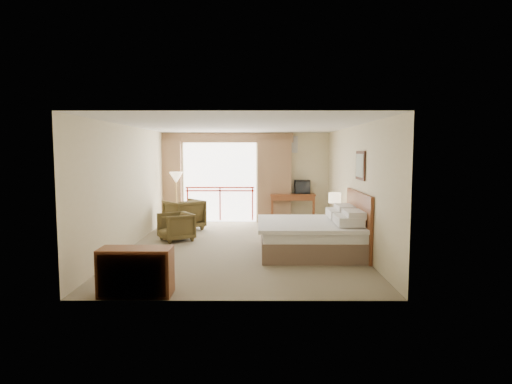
{
  "coord_description": "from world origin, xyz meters",
  "views": [
    {
      "loc": [
        0.34,
        -9.46,
        2.14
      ],
      "look_at": [
        0.31,
        0.4,
        1.2
      ],
      "focal_mm": 30.0,
      "sensor_mm": 36.0,
      "label": 1
    }
  ],
  "objects_px": {
    "table_lamp": "(335,198)",
    "armchair_far": "(184,229)",
    "tv": "(302,187)",
    "wastebasket": "(274,222)",
    "armchair_near": "(176,241)",
    "desk": "(292,200)",
    "side_table": "(174,221)",
    "dresser": "(136,272)",
    "floor_lamp": "(176,180)",
    "bed": "(312,236)",
    "nightstand": "(335,227)"
  },
  "relations": [
    {
      "from": "table_lamp",
      "to": "armchair_far",
      "type": "bearing_deg",
      "value": 162.26
    },
    {
      "from": "wastebasket",
      "to": "side_table",
      "type": "xyz_separation_m",
      "value": [
        -2.66,
        -0.87,
        0.19
      ]
    },
    {
      "from": "bed",
      "to": "armchair_near",
      "type": "bearing_deg",
      "value": 157.82
    },
    {
      "from": "desk",
      "to": "dresser",
      "type": "relative_size",
      "value": 1.25
    },
    {
      "from": "tv",
      "to": "armchair_far",
      "type": "xyz_separation_m",
      "value": [
        -3.36,
        -1.22,
        -1.08
      ]
    },
    {
      "from": "table_lamp",
      "to": "side_table",
      "type": "bearing_deg",
      "value": 170.0
    },
    {
      "from": "table_lamp",
      "to": "wastebasket",
      "type": "xyz_separation_m",
      "value": [
        -1.4,
        1.59,
        -0.85
      ]
    },
    {
      "from": "table_lamp",
      "to": "tv",
      "type": "distance_m",
      "value": 2.53
    },
    {
      "from": "bed",
      "to": "side_table",
      "type": "bearing_deg",
      "value": 146.56
    },
    {
      "from": "table_lamp",
      "to": "floor_lamp",
      "type": "height_order",
      "value": "floor_lamp"
    },
    {
      "from": "dresser",
      "to": "bed",
      "type": "bearing_deg",
      "value": 43.42
    },
    {
      "from": "side_table",
      "to": "armchair_far",
      "type": "bearing_deg",
      "value": 73.33
    },
    {
      "from": "armchair_near",
      "to": "floor_lamp",
      "type": "distance_m",
      "value": 2.53
    },
    {
      "from": "desk",
      "to": "wastebasket",
      "type": "distance_m",
      "value": 1.23
    },
    {
      "from": "table_lamp",
      "to": "desk",
      "type": "distance_m",
      "value": 2.69
    },
    {
      "from": "bed",
      "to": "nightstand",
      "type": "bearing_deg",
      "value": 63.05
    },
    {
      "from": "tv",
      "to": "side_table",
      "type": "height_order",
      "value": "tv"
    },
    {
      "from": "dresser",
      "to": "desk",
      "type": "bearing_deg",
      "value": 68.42
    },
    {
      "from": "table_lamp",
      "to": "armchair_far",
      "type": "distance_m",
      "value": 4.22
    },
    {
      "from": "wastebasket",
      "to": "floor_lamp",
      "type": "xyz_separation_m",
      "value": [
        -2.82,
        0.31,
        1.18
      ]
    },
    {
      "from": "armchair_near",
      "to": "side_table",
      "type": "xyz_separation_m",
      "value": [
        -0.22,
        0.93,
        0.34
      ]
    },
    {
      "from": "bed",
      "to": "tv",
      "type": "relative_size",
      "value": 4.66
    },
    {
      "from": "wastebasket",
      "to": "dresser",
      "type": "relative_size",
      "value": 0.28
    },
    {
      "from": "side_table",
      "to": "armchair_near",
      "type": "bearing_deg",
      "value": -76.86
    },
    {
      "from": "floor_lamp",
      "to": "wastebasket",
      "type": "bearing_deg",
      "value": -6.32
    },
    {
      "from": "wastebasket",
      "to": "side_table",
      "type": "height_order",
      "value": "side_table"
    },
    {
      "from": "side_table",
      "to": "dresser",
      "type": "bearing_deg",
      "value": -85.71
    },
    {
      "from": "tv",
      "to": "dresser",
      "type": "relative_size",
      "value": 0.43
    },
    {
      "from": "wastebasket",
      "to": "side_table",
      "type": "relative_size",
      "value": 0.61
    },
    {
      "from": "dresser",
      "to": "side_table",
      "type": "bearing_deg",
      "value": 95.91
    },
    {
      "from": "table_lamp",
      "to": "armchair_far",
      "type": "height_order",
      "value": "table_lamp"
    },
    {
      "from": "bed",
      "to": "side_table",
      "type": "xyz_separation_m",
      "value": [
        -3.33,
        2.2,
        -0.04
      ]
    },
    {
      "from": "nightstand",
      "to": "table_lamp",
      "type": "distance_m",
      "value": 0.71
    },
    {
      "from": "armchair_far",
      "to": "side_table",
      "type": "bearing_deg",
      "value": 32.85
    },
    {
      "from": "nightstand",
      "to": "side_table",
      "type": "xyz_separation_m",
      "value": [
        -4.06,
        0.77,
        0.04
      ]
    },
    {
      "from": "side_table",
      "to": "desk",
      "type": "bearing_deg",
      "value": 29.43
    },
    {
      "from": "desk",
      "to": "side_table",
      "type": "distance_m",
      "value": 3.72
    },
    {
      "from": "armchair_near",
      "to": "tv",
      "type": "bearing_deg",
      "value": 97.02
    },
    {
      "from": "wastebasket",
      "to": "armchair_far",
      "type": "bearing_deg",
      "value": -172.26
    },
    {
      "from": "armchair_near",
      "to": "dresser",
      "type": "height_order",
      "value": "dresser"
    },
    {
      "from": "tv",
      "to": "wastebasket",
      "type": "height_order",
      "value": "tv"
    },
    {
      "from": "nightstand",
      "to": "wastebasket",
      "type": "xyz_separation_m",
      "value": [
        -1.4,
        1.64,
        -0.15
      ]
    },
    {
      "from": "side_table",
      "to": "dresser",
      "type": "height_order",
      "value": "dresser"
    },
    {
      "from": "armchair_far",
      "to": "armchair_near",
      "type": "xyz_separation_m",
      "value": [
        0.06,
        -1.46,
        0.0
      ]
    },
    {
      "from": "bed",
      "to": "side_table",
      "type": "height_order",
      "value": "bed"
    },
    {
      "from": "armchair_near",
      "to": "table_lamp",
      "type": "bearing_deg",
      "value": 61.15
    },
    {
      "from": "desk",
      "to": "floor_lamp",
      "type": "height_order",
      "value": "floor_lamp"
    },
    {
      "from": "nightstand",
      "to": "side_table",
      "type": "bearing_deg",
      "value": 168.04
    },
    {
      "from": "wastebasket",
      "to": "armchair_far",
      "type": "height_order",
      "value": "armchair_far"
    },
    {
      "from": "wastebasket",
      "to": "armchair_near",
      "type": "distance_m",
      "value": 3.04
    }
  ]
}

